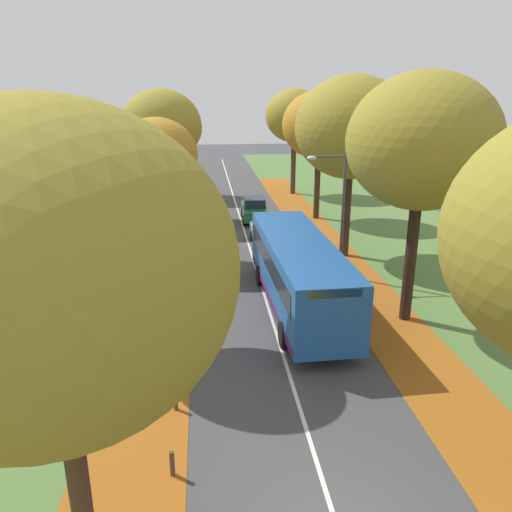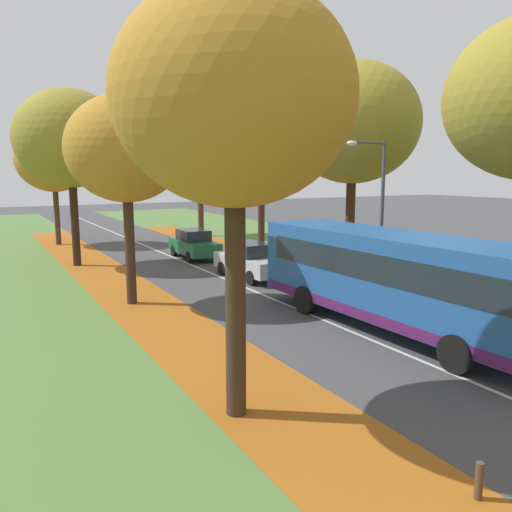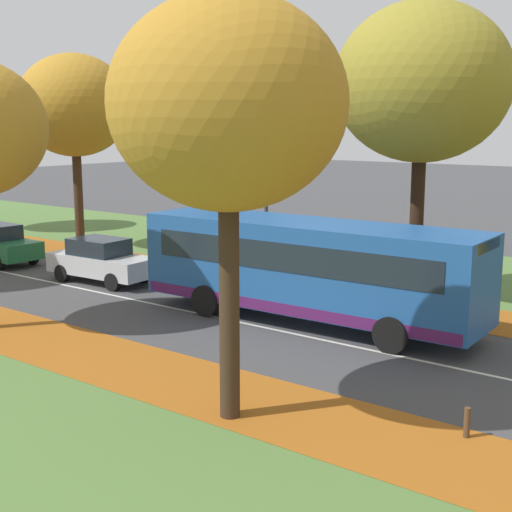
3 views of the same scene
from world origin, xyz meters
name	(u,v)px [view 1 (image 1 of 3)]	position (x,y,z in m)	size (l,w,h in m)	color
grass_verge_left	(88,254)	(-9.20, 20.00, 0.00)	(12.00, 90.00, 0.01)	#517538
leaf_litter_left	(163,291)	(-4.60, 14.00, 0.01)	(2.80, 60.00, 0.00)	#9E5619
grass_verge_right	(402,244)	(9.20, 20.00, 0.00)	(12.00, 90.00, 0.01)	#517538
leaf_litter_right	(357,283)	(4.60, 14.00, 0.01)	(2.80, 60.00, 0.00)	#9E5619
road_centre_line	(250,249)	(0.00, 20.00, 0.00)	(0.12, 80.00, 0.01)	silver
tree_left_nearest	(49,272)	(-4.87, -0.45, 6.24)	(5.63, 5.63, 8.79)	#422D1E
tree_left_near	(114,177)	(-5.47, 9.00, 6.11)	(4.47, 4.47, 8.16)	#382619
tree_left_mid	(156,156)	(-4.91, 18.55, 5.61)	(4.22, 4.22, 7.54)	#382619
tree_left_far	(161,126)	(-5.27, 27.60, 6.48)	(5.44, 5.44, 8.95)	black
tree_left_distant	(173,129)	(-4.95, 36.31, 5.71)	(4.84, 4.84, 7.91)	#422D1E
tree_right_near	(422,142)	(5.35, 10.04, 6.99)	(5.52, 5.52, 9.51)	black
tree_right_mid	(352,128)	(5.16, 18.29, 6.95)	(5.90, 5.90, 9.62)	#382619
tree_right_far	(319,125)	(5.46, 26.91, 6.52)	(5.13, 5.13, 8.85)	#382619
tree_right_distant	(294,116)	(5.37, 36.03, 6.71)	(4.98, 4.98, 8.98)	#422D1E
bollard_third	(172,464)	(-3.53, 2.24, 0.34)	(0.12, 0.12, 0.68)	#4C3823
bollard_fourth	(176,401)	(-3.57, 4.85, 0.30)	(0.12, 0.12, 0.60)	#4C3823
streetlamp_right	(337,203)	(3.67, 15.04, 3.74)	(1.89, 0.28, 6.00)	#47474C
bus	(298,271)	(1.22, 11.48, 1.70)	(2.87, 10.47, 2.98)	#1E5199
car_silver_lead	(269,233)	(1.16, 20.44, 0.81)	(1.94, 4.28, 1.62)	#B7BABF
car_green_following	(254,209)	(0.96, 26.72, 0.81)	(1.89, 4.25, 1.62)	#1E6038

